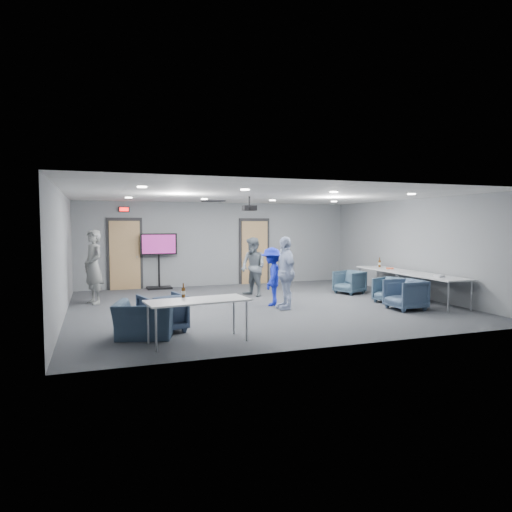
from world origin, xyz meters
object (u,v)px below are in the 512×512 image
object	(u,v)px
chair_front_b	(145,320)
table_front_left	(198,303)
person_d	(272,277)
chair_front_a	(163,313)
chair_right_a	(349,282)
chair_right_b	(390,290)
table_right_b	(432,277)
person_b	(253,267)
tv_stand	(159,257)
bottle_right	(380,263)
table_right_a	(386,270)
projector	(249,208)
person_a	(93,267)
person_c	(285,273)
bottle_front	(183,292)
chair_right_c	(405,294)

from	to	relation	value
chair_front_b	table_front_left	xyz separation A→B (m)	(0.81, -0.64, 0.36)
person_d	chair_front_a	distance (m)	3.50
chair_right_a	chair_right_b	bearing A→B (deg)	-13.76
chair_right_a	table_right_b	world-z (taller)	table_right_b
person_b	tv_stand	xyz separation A→B (m)	(-2.28, 2.35, 0.16)
chair_front_b	table_right_b	world-z (taller)	table_right_b
chair_front_a	bottle_right	distance (m)	7.45
table_right_b	tv_stand	bearing A→B (deg)	49.40
chair_front_b	table_right_a	distance (m)	7.62
projector	person_a	bearing A→B (deg)	163.54
bottle_right	table_right_b	bearing A→B (deg)	-92.77
projector	table_right_b	bearing A→B (deg)	-18.61
table_right_a	table_right_b	world-z (taller)	same
chair_right_b	table_right_b	bearing A→B (deg)	23.43
person_c	chair_right_b	size ratio (longest dim) A/B	2.46
person_a	bottle_front	distance (m)	4.52
table_front_left	projector	xyz separation A→B (m)	(2.02, 3.28, 1.72)
bottle_right	table_right_a	bearing A→B (deg)	-103.07
tv_stand	bottle_front	bearing A→B (deg)	-93.68
person_d	projector	bearing A→B (deg)	-102.62
tv_stand	projector	world-z (taller)	projector
bottle_front	person_b	bearing A→B (deg)	56.55
bottle_right	chair_right_c	bearing A→B (deg)	-112.76
table_right_a	chair_front_b	bearing A→B (deg)	112.15
chair_right_a	table_right_b	distance (m)	2.53
person_a	projector	distance (m)	4.18
table_front_left	bottle_front	size ratio (longest dim) A/B	7.19
chair_right_a	chair_right_b	size ratio (longest dim) A/B	1.04
chair_right_b	chair_front_a	size ratio (longest dim) A/B	0.89
chair_front_a	chair_front_b	world-z (taller)	chair_front_a
person_d	table_front_left	distance (m)	3.80
table_right_b	person_a	bearing A→B (deg)	69.33
person_d	chair_right_b	world-z (taller)	person_d
chair_front_a	tv_stand	size ratio (longest dim) A/B	0.45
chair_right_c	table_right_b	world-z (taller)	table_right_b
table_right_b	chair_front_b	bearing A→B (deg)	97.82
tv_stand	chair_right_b	bearing A→B (deg)	-40.41
chair_right_b	chair_front_b	size ratio (longest dim) A/B	0.70
person_c	chair_right_b	world-z (taller)	person_c
person_b	bottle_front	xyz separation A→B (m)	(-2.69, -4.07, 0.00)
person_d	person_c	bearing A→B (deg)	42.11
chair_front_b	chair_right_b	bearing A→B (deg)	-149.25
person_b	chair_right_b	size ratio (longest dim) A/B	2.35
person_d	bottle_front	size ratio (longest dim) A/B	5.75
table_right_b	projector	xyz separation A→B (m)	(-4.21, 1.67, 1.72)
chair_right_c	table_right_b	size ratio (longest dim) A/B	0.40
person_a	person_c	bearing A→B (deg)	36.86
person_b	chair_right_a	xyz separation A→B (m)	(2.77, -0.47, -0.49)
bottle_right	person_b	bearing A→B (deg)	174.23
chair_right_c	chair_right_a	bearing A→B (deg)	177.56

